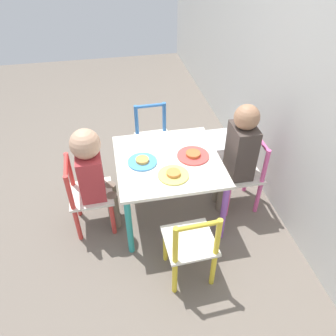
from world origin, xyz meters
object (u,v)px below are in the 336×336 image
kids_table (168,167)px  child_front (93,171)px  chair_pink (243,174)px  storage_bin (218,145)px  plate_front (142,161)px  child_back (239,151)px  plate_right (173,175)px  chair_yellow (191,246)px  chair_red (88,196)px  plate_back (193,155)px  chair_blue (153,140)px

kids_table → child_front: 0.45m
chair_pink → storage_bin: bearing=176.3°
chair_pink → plate_front: size_ratio=2.93×
child_back → plate_right: 0.47m
kids_table → storage_bin: size_ratio=2.05×
chair_yellow → storage_bin: size_ratio=1.67×
child_front → chair_red: bearing=90.0°
plate_back → chair_blue: bearing=-161.4°
storage_bin → child_front: bearing=-58.0°
chair_blue → storage_bin: bearing=8.9°
chair_yellow → plate_right: 0.41m
child_back → storage_bin: child_back is taller
chair_blue → plate_right: chair_blue is taller
plate_right → storage_bin: plate_right is taller
child_front → plate_right: (0.14, 0.45, 0.02)m
kids_table → chair_blue: (-0.51, -0.01, -0.14)m
plate_back → child_back: bearing=88.6°
chair_pink → child_back: child_back is taller
chair_red → chair_blue: same height
chair_red → child_back: (-0.01, 0.95, 0.20)m
chair_pink → child_front: (0.01, -0.95, 0.19)m
chair_blue → plate_right: bearing=-90.4°
chair_yellow → chair_blue: size_ratio=1.00×
child_front → plate_back: bearing=-90.5°
plate_back → chair_yellow: bearing=-15.0°
child_back → plate_front: child_back is taller
kids_table → child_back: (0.01, 0.45, 0.06)m
kids_table → chair_yellow: bearing=2.3°
chair_blue → plate_back: size_ratio=2.63×
chair_blue → plate_front: chair_blue is taller
chair_blue → child_back: child_back is taller
chair_blue → plate_front: (0.51, -0.14, 0.20)m
plate_front → plate_right: size_ratio=0.99×
plate_back → storage_bin: (-0.61, 0.40, -0.39)m
chair_yellow → plate_front: bearing=-73.1°
plate_front → chair_yellow: bearing=19.1°
chair_pink → child_back: size_ratio=0.67×
chair_red → child_front: bearing=-90.0°
child_back → child_front: bearing=-88.6°
child_back → plate_right: bearing=-70.7°
child_front → chair_blue: bearing=-41.5°
chair_blue → kids_table: bearing=-90.0°
kids_table → chair_blue: 0.52m
storage_bin → plate_front: bearing=-49.3°
child_back → plate_back: size_ratio=3.92×
chair_red → plate_front: bearing=-89.2°
chair_pink → plate_back: size_ratio=2.63×
chair_red → plate_back: bearing=-90.4°
child_back → plate_front: 0.60m
chair_yellow → child_front: size_ratio=0.72×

